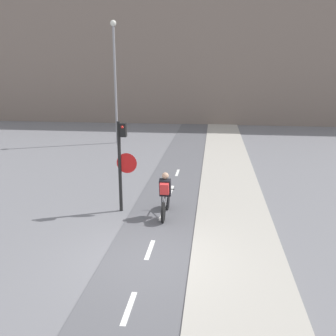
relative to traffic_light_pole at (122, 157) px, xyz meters
The scene contains 7 objects.
ground_plane 3.94m from the traffic_light_pole, 67.00° to the right, with size 120.00×120.00×0.00m, color slate.
bike_lane 3.93m from the traffic_light_pole, 66.98° to the right, with size 2.20×60.00×0.02m.
sidewalk_strip 5.19m from the traffic_light_pole, 41.07° to the right, with size 2.40×60.00×0.05m.
building_row_background 22.76m from the traffic_light_pole, 86.54° to the left, with size 60.00×5.20×11.73m.
traffic_light_pole is the anchor object (origin of this frame).
street_lamp_far 12.07m from the traffic_light_pole, 105.47° to the left, with size 0.36×0.36×7.36m.
cyclist_near 1.89m from the traffic_light_pole, 11.38° to the right, with size 0.46×1.76×1.47m.
Camera 1 is at (1.57, -8.36, 4.71)m, focal length 40.00 mm.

